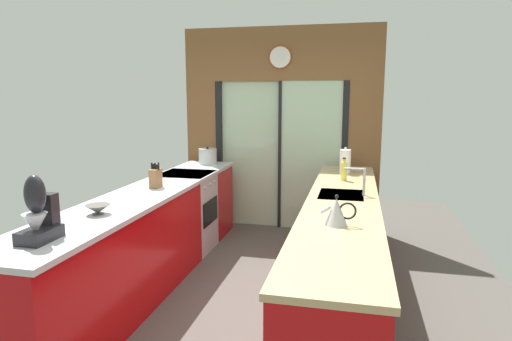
{
  "coord_description": "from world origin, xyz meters",
  "views": [
    {
      "loc": [
        1.01,
        -3.43,
        1.82
      ],
      "look_at": [
        0.04,
        0.78,
        1.07
      ],
      "focal_mm": 30.69,
      "sensor_mm": 36.0,
      "label": 1
    }
  ],
  "objects_px": {
    "stock_pot": "(208,156)",
    "paper_towel_roll": "(345,162)",
    "mixing_bowl": "(98,209)",
    "stand_mixer": "(38,216)",
    "kettle": "(337,212)",
    "oven_range": "(187,212)",
    "knife_block": "(156,178)",
    "soap_bottle_far": "(346,160)",
    "soap_bottle_near": "(344,171)"
  },
  "relations": [
    {
      "from": "oven_range",
      "to": "mixing_bowl",
      "type": "bearing_deg",
      "value": -89.42
    },
    {
      "from": "mixing_bowl",
      "to": "stock_pot",
      "type": "relative_size",
      "value": 0.79
    },
    {
      "from": "stock_pot",
      "to": "soap_bottle_far",
      "type": "distance_m",
      "value": 1.78
    },
    {
      "from": "stock_pot",
      "to": "kettle",
      "type": "height_order",
      "value": "stock_pot"
    },
    {
      "from": "stand_mixer",
      "to": "paper_towel_roll",
      "type": "relative_size",
      "value": 1.37
    },
    {
      "from": "stock_pot",
      "to": "soap_bottle_near",
      "type": "distance_m",
      "value": 1.93
    },
    {
      "from": "kettle",
      "to": "soap_bottle_far",
      "type": "height_order",
      "value": "soap_bottle_far"
    },
    {
      "from": "mixing_bowl",
      "to": "knife_block",
      "type": "xyz_separation_m",
      "value": [
        0.0,
        0.99,
        0.06
      ]
    },
    {
      "from": "oven_range",
      "to": "paper_towel_roll",
      "type": "xyz_separation_m",
      "value": [
        1.8,
        0.41,
        0.6
      ]
    },
    {
      "from": "oven_range",
      "to": "soap_bottle_far",
      "type": "distance_m",
      "value": 2.01
    },
    {
      "from": "mixing_bowl",
      "to": "knife_block",
      "type": "bearing_deg",
      "value": 90.0
    },
    {
      "from": "knife_block",
      "to": "stock_pot",
      "type": "height_order",
      "value": "knife_block"
    },
    {
      "from": "stand_mixer",
      "to": "soap_bottle_near",
      "type": "xyz_separation_m",
      "value": [
        1.78,
        2.41,
        -0.06
      ]
    },
    {
      "from": "knife_block",
      "to": "soap_bottle_far",
      "type": "height_order",
      "value": "soap_bottle_far"
    },
    {
      "from": "oven_range",
      "to": "soap_bottle_near",
      "type": "bearing_deg",
      "value": -0.92
    },
    {
      "from": "oven_range",
      "to": "stock_pot",
      "type": "height_order",
      "value": "stock_pot"
    },
    {
      "from": "mixing_bowl",
      "to": "kettle",
      "type": "height_order",
      "value": "kettle"
    },
    {
      "from": "paper_towel_roll",
      "to": "stand_mixer",
      "type": "bearing_deg",
      "value": -122.04
    },
    {
      "from": "soap_bottle_far",
      "to": "paper_towel_roll",
      "type": "distance_m",
      "value": 0.28
    },
    {
      "from": "stock_pot",
      "to": "kettle",
      "type": "relative_size",
      "value": 0.95
    },
    {
      "from": "soap_bottle_near",
      "to": "paper_towel_roll",
      "type": "distance_m",
      "value": 0.44
    },
    {
      "from": "stand_mixer",
      "to": "kettle",
      "type": "relative_size",
      "value": 1.67
    },
    {
      "from": "oven_range",
      "to": "knife_block",
      "type": "distance_m",
      "value": 0.99
    },
    {
      "from": "oven_range",
      "to": "stock_pot",
      "type": "bearing_deg",
      "value": 88.54
    },
    {
      "from": "stand_mixer",
      "to": "stock_pot",
      "type": "relative_size",
      "value": 1.76
    },
    {
      "from": "paper_towel_roll",
      "to": "kettle",
      "type": "bearing_deg",
      "value": -89.93
    },
    {
      "from": "oven_range",
      "to": "soap_bottle_far",
      "type": "relative_size",
      "value": 3.46
    },
    {
      "from": "stock_pot",
      "to": "kettle",
      "type": "bearing_deg",
      "value": -53.46
    },
    {
      "from": "mixing_bowl",
      "to": "knife_block",
      "type": "height_order",
      "value": "knife_block"
    },
    {
      "from": "oven_range",
      "to": "kettle",
      "type": "height_order",
      "value": "kettle"
    },
    {
      "from": "mixing_bowl",
      "to": "soap_bottle_far",
      "type": "relative_size",
      "value": 0.71
    },
    {
      "from": "oven_range",
      "to": "kettle",
      "type": "relative_size",
      "value": 3.66
    },
    {
      "from": "mixing_bowl",
      "to": "kettle",
      "type": "xyz_separation_m",
      "value": [
        1.78,
        0.12,
        0.06
      ]
    },
    {
      "from": "stock_pot",
      "to": "knife_block",
      "type": "bearing_deg",
      "value": -90.0
    },
    {
      "from": "soap_bottle_near",
      "to": "soap_bottle_far",
      "type": "height_order",
      "value": "soap_bottle_far"
    },
    {
      "from": "kettle",
      "to": "mixing_bowl",
      "type": "bearing_deg",
      "value": -176.01
    },
    {
      "from": "stock_pot",
      "to": "soap_bottle_near",
      "type": "height_order",
      "value": "soap_bottle_near"
    },
    {
      "from": "paper_towel_roll",
      "to": "stock_pot",
      "type": "bearing_deg",
      "value": 170.01
    },
    {
      "from": "oven_range",
      "to": "mixing_bowl",
      "type": "xyz_separation_m",
      "value": [
        0.02,
        -1.81,
        0.5
      ]
    },
    {
      "from": "knife_block",
      "to": "paper_towel_roll",
      "type": "distance_m",
      "value": 2.16
    },
    {
      "from": "soap_bottle_near",
      "to": "soap_bottle_far",
      "type": "xyz_separation_m",
      "value": [
        0.0,
        0.72,
        0.01
      ]
    },
    {
      "from": "stock_pot",
      "to": "paper_towel_roll",
      "type": "bearing_deg",
      "value": -9.99
    },
    {
      "from": "oven_range",
      "to": "paper_towel_roll",
      "type": "height_order",
      "value": "paper_towel_roll"
    },
    {
      "from": "mixing_bowl",
      "to": "paper_towel_roll",
      "type": "distance_m",
      "value": 2.84
    },
    {
      "from": "mixing_bowl",
      "to": "kettle",
      "type": "distance_m",
      "value": 1.79
    },
    {
      "from": "paper_towel_roll",
      "to": "oven_range",
      "type": "bearing_deg",
      "value": -167.21
    },
    {
      "from": "mixing_bowl",
      "to": "paper_towel_roll",
      "type": "xyz_separation_m",
      "value": [
        1.78,
        2.22,
        0.1
      ]
    },
    {
      "from": "knife_block",
      "to": "kettle",
      "type": "height_order",
      "value": "knife_block"
    },
    {
      "from": "mixing_bowl",
      "to": "soap_bottle_far",
      "type": "height_order",
      "value": "soap_bottle_far"
    },
    {
      "from": "knife_block",
      "to": "soap_bottle_near",
      "type": "xyz_separation_m",
      "value": [
        1.78,
        0.79,
        0.01
      ]
    }
  ]
}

